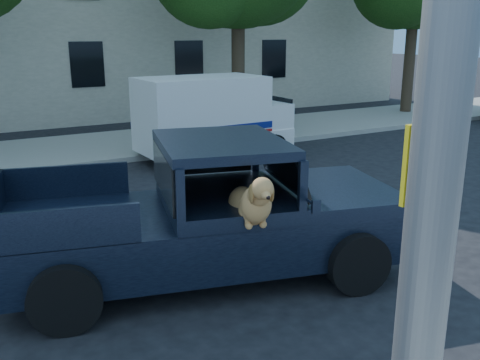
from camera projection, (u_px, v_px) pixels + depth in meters
The scene contains 6 objects.
ground at pixel (267, 264), 7.94m from camera, with size 120.00×120.00×0.00m, color black.
far_sidewalk at pixel (97, 147), 15.60m from camera, with size 60.00×4.00×0.15m, color gray.
lane_stripes at pixel (260, 189), 11.74m from camera, with size 21.60×0.14×0.01m, color silver, non-canonical shape.
building_main at pixel (113, 2), 21.95m from camera, with size 26.00×6.00×9.00m, color beige.
pickup_truck at pixel (198, 232), 7.40m from camera, with size 5.79×3.46×1.94m.
mail_truck at pixel (211, 123), 14.30m from camera, with size 4.08×2.15×2.21m.
Camera 1 is at (-4.00, -6.14, 3.34)m, focal length 40.00 mm.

